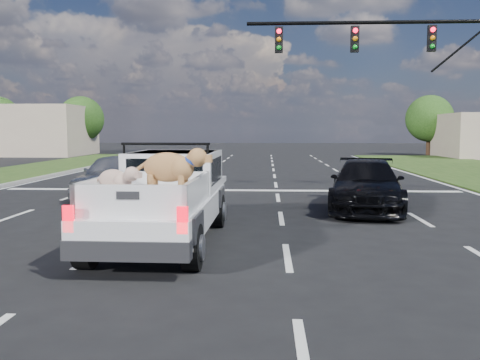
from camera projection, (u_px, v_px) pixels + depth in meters
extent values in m
plane|color=black|center=(190.00, 256.00, 9.11)|extent=(160.00, 160.00, 0.00)
cube|color=silver|center=(48.00, 205.00, 15.35)|extent=(0.12, 60.00, 0.01)
cube|color=silver|center=(162.00, 206.00, 15.17)|extent=(0.12, 60.00, 0.01)
cube|color=silver|center=(279.00, 206.00, 14.98)|extent=(0.12, 60.00, 0.01)
cube|color=silver|center=(399.00, 207.00, 14.80)|extent=(0.12, 60.00, 0.01)
cube|color=silver|center=(230.00, 190.00, 19.05)|extent=(17.00, 0.45, 0.01)
cylinder|color=black|center=(369.00, 22.00, 18.67)|extent=(9.00, 0.14, 0.14)
cube|color=black|center=(432.00, 39.00, 18.61)|extent=(0.30, 0.18, 0.95)
sphere|color=red|center=(433.00, 30.00, 18.47)|extent=(0.18, 0.18, 0.18)
cube|color=black|center=(355.00, 39.00, 18.76)|extent=(0.30, 0.18, 0.95)
sphere|color=red|center=(355.00, 30.00, 18.62)|extent=(0.18, 0.18, 0.18)
cube|color=black|center=(279.00, 40.00, 18.90)|extent=(0.30, 0.18, 0.95)
sphere|color=red|center=(279.00, 31.00, 18.76)|extent=(0.18, 0.18, 0.18)
cube|color=tan|center=(30.00, 131.00, 45.73)|extent=(10.00, 8.00, 4.40)
cylinder|color=#332114|center=(82.00, 143.00, 47.62)|extent=(0.44, 0.44, 2.16)
sphere|color=#193C10|center=(81.00, 119.00, 47.40)|extent=(4.20, 4.20, 4.20)
cylinder|color=#332114|center=(429.00, 143.00, 45.92)|extent=(0.44, 0.44, 2.16)
sphere|color=#193C10|center=(430.00, 118.00, 45.71)|extent=(4.20, 4.20, 4.20)
cylinder|color=black|center=(86.00, 246.00, 8.25)|extent=(0.29, 0.76, 0.76)
cylinder|color=black|center=(192.00, 247.00, 8.14)|extent=(0.29, 0.76, 0.76)
cylinder|color=black|center=(144.00, 210.00, 11.92)|extent=(0.29, 0.76, 0.76)
cylinder|color=black|center=(217.00, 211.00, 11.81)|extent=(0.29, 0.76, 0.76)
cube|color=silver|center=(164.00, 211.00, 10.05)|extent=(1.97, 5.32, 0.52)
cube|color=silver|center=(175.00, 171.00, 11.23)|extent=(1.87, 2.32, 0.86)
cube|color=black|center=(164.00, 174.00, 10.10)|extent=(1.55, 0.05, 0.62)
cylinder|color=black|center=(165.00, 144.00, 10.17)|extent=(1.80, 0.07, 0.05)
cube|color=black|center=(149.00, 208.00, 8.86)|extent=(1.81, 2.57, 0.06)
cube|color=silver|center=(101.00, 192.00, 8.89)|extent=(0.11, 2.55, 0.52)
cube|color=silver|center=(197.00, 192.00, 8.78)|extent=(0.11, 2.55, 0.52)
cube|color=silver|center=(129.00, 202.00, 7.61)|extent=(1.78, 0.10, 0.52)
cube|color=#F20517|center=(68.00, 219.00, 7.48)|extent=(0.16, 0.06, 0.40)
cube|color=#F20517|center=(182.00, 220.00, 7.37)|extent=(0.16, 0.06, 0.40)
cube|color=black|center=(127.00, 250.00, 7.54)|extent=(1.92, 0.32, 0.30)
imported|color=#A6A8AD|center=(115.00, 175.00, 17.06)|extent=(2.01, 4.44, 1.48)
imported|color=black|center=(366.00, 185.00, 14.38)|extent=(2.79, 5.11, 1.40)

